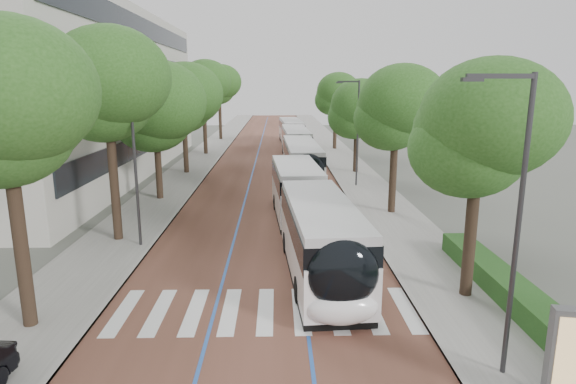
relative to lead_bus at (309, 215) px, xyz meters
name	(u,v)px	position (x,y,z in m)	size (l,w,h in m)	color
ground	(259,325)	(-2.15, -7.83, -1.63)	(160.00, 160.00, 0.00)	#51544C
road	(272,154)	(-2.15, 32.17, -1.62)	(11.00, 140.00, 0.02)	brown
sidewalk_left	(206,154)	(-9.65, 32.17, -1.57)	(4.00, 140.00, 0.12)	gray
sidewalk_right	(337,153)	(5.35, 32.17, -1.57)	(4.00, 140.00, 0.12)	gray
kerb_left	(223,154)	(-7.75, 32.17, -1.57)	(0.20, 140.00, 0.14)	gray
kerb_right	(320,153)	(3.45, 32.17, -1.57)	(0.20, 140.00, 0.14)	gray
zebra_crossing	(266,310)	(-1.95, -6.83, -1.60)	(10.55, 3.60, 0.01)	silver
lane_line_left	(258,154)	(-3.75, 32.17, -1.60)	(0.12, 126.00, 0.01)	#2151A9
lane_line_right	(286,154)	(-0.55, 32.17, -1.60)	(0.12, 126.00, 0.01)	#2151A9
office_building	(43,94)	(-21.62, 20.17, 5.37)	(18.11, 40.00, 14.00)	beige
hedge	(530,308)	(6.95, -7.83, -1.11)	(1.20, 14.00, 0.80)	#1B4718
streetlight_near	(513,206)	(4.47, -10.83, 3.19)	(1.82, 0.20, 8.00)	#323134
streetlight_far	(356,125)	(4.47, 14.17, 3.19)	(1.82, 0.20, 8.00)	#323134
lamp_post_left	(135,164)	(-8.25, 0.17, 2.49)	(0.14, 0.14, 8.00)	#323134
trees_left	(178,96)	(-9.65, 18.04, 5.28)	(6.44, 60.46, 9.99)	black
trees_right	(368,108)	(5.55, 15.17, 4.40)	(5.37, 47.04, 8.66)	black
lead_bus	(309,215)	(0.00, 0.00, 0.00)	(3.68, 18.52, 3.20)	black
bus_queued_0	(302,163)	(0.49, 15.87, 0.00)	(2.88, 12.46, 3.20)	white
bus_queued_1	(296,144)	(0.50, 28.61, 0.00)	(2.92, 12.47, 3.20)	white
bus_queued_2	(291,132)	(0.39, 41.49, 0.00)	(3.20, 12.52, 3.20)	white
ad_panel	(576,359)	(5.51, -12.46, -0.12)	(1.32, 0.59, 2.65)	#59595B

